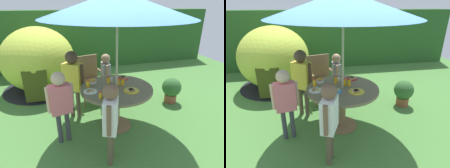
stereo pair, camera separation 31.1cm
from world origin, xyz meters
TOP-DOWN VIEW (x-y plane):
  - ground_plane at (0.00, 0.00)m, footprint 10.00×10.00m
  - hedge_backdrop at (0.00, 3.73)m, footprint 9.00×0.70m
  - garden_table at (0.00, 0.00)m, footprint 1.20×1.20m
  - patio_umbrella at (0.00, 0.00)m, footprint 2.22×2.22m
  - wooden_chair at (-0.27, 1.14)m, footprint 0.60×0.54m
  - dome_tent at (-1.34, 2.12)m, footprint 1.98×1.98m
  - potted_plant at (1.43, 0.51)m, footprint 0.41×0.41m
  - child_in_grey_shirt at (0.05, 0.87)m, footprint 0.19×0.38m
  - child_in_yellow_shirt at (-0.66, 0.50)m, footprint 0.38×0.35m
  - child_in_pink_shirt at (-0.91, -0.16)m, footprint 0.40×0.22m
  - child_in_white_shirt at (-0.33, -0.78)m, footprint 0.27×0.38m
  - snack_bowl at (-0.35, 0.31)m, footprint 0.15×0.15m
  - plate_front_edge at (0.25, 0.34)m, footprint 0.19×0.19m
  - plate_center_front at (0.18, -0.20)m, footprint 0.25×0.25m
  - plate_back_edge at (-0.45, -0.04)m, footprint 0.21×0.21m
  - plate_center_back at (-0.15, -0.12)m, footprint 0.23×0.23m
  - juice_bottle_near_left at (-0.45, 0.15)m, footprint 0.06×0.06m
  - juice_bottle_near_right at (-0.35, -0.31)m, footprint 0.05×0.05m
  - juice_bottle_far_left at (0.13, 0.06)m, footprint 0.06×0.06m
  - juice_bottle_far_right at (-0.30, -0.44)m, footprint 0.06×0.06m
  - juice_bottle_mid_left at (-0.08, 0.22)m, footprint 0.06×0.06m
  - juice_bottle_mid_right at (0.06, 0.11)m, footprint 0.06×0.06m
  - cup_near at (-0.01, 0.29)m, footprint 0.06×0.06m
  - cup_far at (-0.25, -0.37)m, footprint 0.07×0.07m

SIDE VIEW (x-z plane):
  - ground_plane at x=0.00m, z-range -0.02..0.00m
  - potted_plant at x=1.43m, z-range 0.04..0.60m
  - wooden_chair at x=-0.27m, z-range 0.07..1.07m
  - garden_table at x=0.00m, z-range 0.24..0.99m
  - child_in_grey_shirt at x=0.05m, z-range 0.15..1.26m
  - child_in_pink_shirt at x=-0.91m, z-range 0.16..1.34m
  - child_in_white_shirt at x=-0.33m, z-range 0.16..1.34m
  - plate_back_edge at x=-0.45m, z-range 0.75..0.78m
  - plate_center_front at x=0.18m, z-range 0.75..0.78m
  - plate_center_back at x=-0.15m, z-range 0.75..0.78m
  - plate_front_edge at x=0.25m, z-range 0.75..0.78m
  - dome_tent at x=-1.34m, z-range -0.01..1.54m
  - cup_near at x=-0.01m, z-range 0.75..0.82m
  - snack_bowl at x=-0.35m, z-range 0.75..0.83m
  - cup_far at x=-0.25m, z-range 0.75..0.83m
  - juice_bottle_near_right at x=-0.35m, z-range 0.75..0.86m
  - juice_bottle_mid_right at x=0.06m, z-range 0.75..0.87m
  - juice_bottle_mid_left at x=-0.08m, z-range 0.75..0.87m
  - juice_bottle_far_left at x=0.13m, z-range 0.75..0.88m
  - juice_bottle_near_left at x=-0.45m, z-range 0.75..0.88m
  - juice_bottle_far_right at x=-0.30m, z-range 0.75..0.88m
  - child_in_yellow_shirt at x=-0.66m, z-range 0.18..1.48m
  - hedge_backdrop at x=0.00m, z-range 0.00..1.85m
  - patio_umbrella at x=0.00m, z-range 0.92..3.13m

